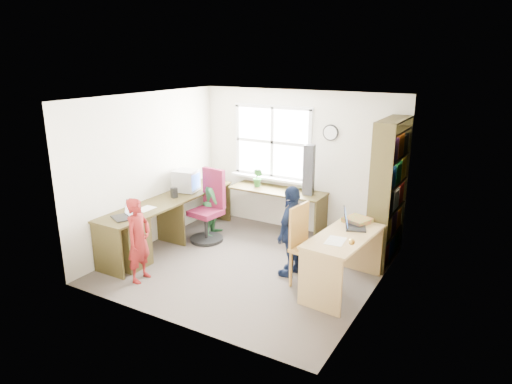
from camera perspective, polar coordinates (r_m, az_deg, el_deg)
room at (r=6.36m, az=-0.60°, el=1.09°), size 3.64×3.44×2.44m
l_desk at (r=7.05m, az=-11.48°, el=-4.19°), size 2.38×2.95×0.75m
right_desk at (r=5.95m, az=10.87°, el=-7.16°), size 0.72×1.36×0.76m
bookshelf at (r=6.81m, az=16.18°, el=-0.42°), size 0.30×1.02×2.10m
swivel_chair at (r=7.49m, az=-5.87°, el=-2.28°), size 0.60×0.60×1.17m
wooden_chair at (r=6.03m, az=6.40°, el=-6.29°), size 0.52×0.52×1.08m
crt_monitor at (r=7.65m, az=-8.74°, el=1.39°), size 0.43×0.39×0.37m
laptop_left at (r=6.63m, az=-16.04°, el=-2.68°), size 0.40×0.37×0.22m
laptop_right at (r=6.14m, az=11.85°, el=-3.82°), size 0.40×0.44×0.24m
speaker_a at (r=7.37m, az=-10.20°, el=-0.07°), size 0.11×0.11×0.17m
speaker_b at (r=7.84m, az=-7.56°, el=1.12°), size 0.10×0.10×0.18m
cd_tower at (r=7.39m, az=6.63°, el=2.74°), size 0.18×0.17×0.82m
game_box at (r=6.34m, az=12.55°, el=-3.45°), size 0.40×0.40×0.06m
paper_a at (r=6.95m, az=-13.63°, el=-2.05°), size 0.20×0.28×0.00m
paper_b at (r=5.67m, az=9.90°, el=-6.04°), size 0.24×0.33×0.00m
potted_plant at (r=7.84m, az=0.24°, el=1.81°), size 0.21×0.19×0.33m
person_red at (r=6.28m, az=-14.45°, el=-5.83°), size 0.33×0.45×1.16m
person_green at (r=7.67m, az=-5.00°, el=-1.20°), size 0.53×0.63×1.16m
person_navy at (r=6.23m, az=4.56°, el=-4.91°), size 0.33×0.76×1.28m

